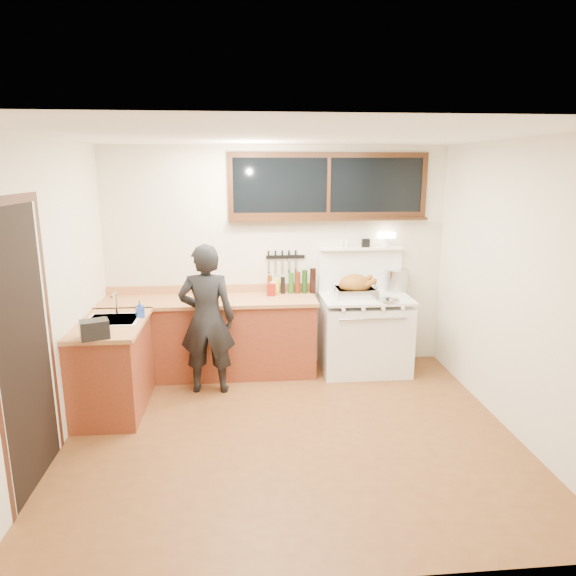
{
  "coord_description": "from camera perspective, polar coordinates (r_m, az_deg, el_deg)",
  "views": [
    {
      "loc": [
        -0.41,
        -4.23,
        2.35
      ],
      "look_at": [
        0.05,
        0.85,
        1.15
      ],
      "focal_mm": 32.0,
      "sensor_mm": 36.0,
      "label": 1
    }
  ],
  "objects": [
    {
      "name": "toaster",
      "position": [
        4.77,
        -20.69,
        -4.31
      ],
      "size": [
        0.28,
        0.24,
        0.16
      ],
      "color": "black",
      "rests_on": "counter_left"
    },
    {
      "name": "stockpot",
      "position": [
        6.3,
        11.92,
        0.87
      ],
      "size": [
        0.32,
        0.32,
        0.26
      ],
      "color": "silver",
      "rests_on": "vintage_stove"
    },
    {
      "name": "back_window",
      "position": [
        6.04,
        4.54,
        10.49
      ],
      "size": [
        2.32,
        0.13,
        0.77
      ],
      "color": "black",
      "rests_on": "room_shell"
    },
    {
      "name": "cutting_board",
      "position": [
        5.82,
        -9.37,
        -0.83
      ],
      "size": [
        0.48,
        0.42,
        0.14
      ],
      "color": "#B47847",
      "rests_on": "counter_back"
    },
    {
      "name": "soap_bottle",
      "position": [
        5.28,
        -16.14,
        -2.27
      ],
      "size": [
        0.1,
        0.1,
        0.17
      ],
      "color": "#2242AD",
      "rests_on": "counter_left"
    },
    {
      "name": "roast_turkey",
      "position": [
        5.95,
        7.48,
        0.05
      ],
      "size": [
        0.52,
        0.37,
        0.26
      ],
      "color": "silver",
      "rests_on": "vintage_stove"
    },
    {
      "name": "counter_left",
      "position": [
        5.37,
        -18.92,
        -8.21
      ],
      "size": [
        0.64,
        1.09,
        0.9
      ],
      "color": "maroon",
      "rests_on": "ground"
    },
    {
      "name": "coffee_tin",
      "position": [
        5.94,
        -1.87,
        -0.19
      ],
      "size": [
        0.1,
        0.09,
        0.14
      ],
      "color": "maroon",
      "rests_on": "counter_back"
    },
    {
      "name": "pot_lid",
      "position": [
        5.81,
        11.0,
        -1.34
      ],
      "size": [
        0.34,
        0.34,
        0.04
      ],
      "color": "silver",
      "rests_on": "vintage_stove"
    },
    {
      "name": "counter_back",
      "position": [
        6.0,
        -8.67,
        -5.33
      ],
      "size": [
        2.44,
        0.64,
        1.0
      ],
      "color": "maroon",
      "rests_on": "ground"
    },
    {
      "name": "pitcher",
      "position": [
        6.01,
        -1.74,
        0.01
      ],
      "size": [
        0.08,
        0.08,
        0.15
      ],
      "color": "white",
      "rests_on": "counter_back"
    },
    {
      "name": "room_shell",
      "position": [
        4.3,
        0.36,
        3.89
      ],
      "size": [
        4.1,
        3.6,
        2.65
      ],
      "color": "beige",
      "rests_on": "ground"
    },
    {
      "name": "saucepan",
      "position": [
        6.14,
        8.52,
        -0.03
      ],
      "size": [
        0.15,
        0.27,
        0.11
      ],
      "color": "silver",
      "rests_on": "vintage_stove"
    },
    {
      "name": "knife_strip",
      "position": [
        6.07,
        -0.44,
        3.39
      ],
      "size": [
        0.46,
        0.03,
        0.28
      ],
      "color": "black",
      "rests_on": "room_shell"
    },
    {
      "name": "left_doorway",
      "position": [
        4.2,
        -27.17,
        -5.79
      ],
      "size": [
        0.02,
        1.04,
        2.17
      ],
      "color": "black",
      "rests_on": "ground"
    },
    {
      "name": "man",
      "position": [
        5.45,
        -9.0,
        -3.45
      ],
      "size": [
        0.6,
        0.42,
        1.6
      ],
      "color": "black",
      "rests_on": "ground"
    },
    {
      "name": "sink_unit",
      "position": [
        5.31,
        -18.84,
        -3.94
      ],
      "size": [
        0.5,
        0.45,
        0.37
      ],
      "color": "white",
      "rests_on": "counter_left"
    },
    {
      "name": "bottle_cluster",
      "position": [
        6.04,
        0.83,
        0.59
      ],
      "size": [
        0.57,
        0.07,
        0.3
      ],
      "color": "black",
      "rests_on": "counter_back"
    },
    {
      "name": "ground_plane",
      "position": [
        4.86,
        0.33,
        -15.82
      ],
      "size": [
        4.0,
        3.5,
        0.02
      ],
      "primitive_type": "cube",
      "color": "brown"
    },
    {
      "name": "vintage_stove",
      "position": [
        6.11,
        8.47,
        -4.85
      ],
      "size": [
        1.02,
        0.74,
        1.6
      ],
      "color": "white",
      "rests_on": "ground"
    }
  ]
}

